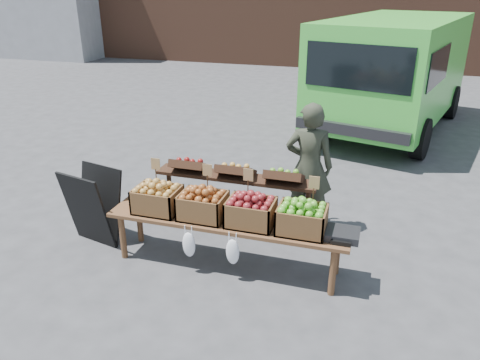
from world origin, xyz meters
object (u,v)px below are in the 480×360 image
(crate_russet_pears, at_px, (203,206))
(crate_red_apples, at_px, (251,213))
(delivery_van, at_px, (393,75))
(vendor, at_px, (309,167))
(weighing_scale, at_px, (343,234))
(back_table, at_px, (236,197))
(crate_green_apples, at_px, (302,220))
(display_bench, at_px, (227,243))
(chalkboard_sign, at_px, (93,206))
(crate_golden_apples, at_px, (157,200))

(crate_russet_pears, xyz_separation_m, crate_red_apples, (0.55, 0.00, 0.00))
(delivery_van, height_order, crate_red_apples, delivery_van)
(crate_red_apples, bearing_deg, crate_russet_pears, 180.00)
(vendor, distance_m, crate_russet_pears, 1.56)
(delivery_van, distance_m, weighing_scale, 6.18)
(back_table, relative_size, crate_red_apples, 4.20)
(delivery_van, xyz_separation_m, crate_red_apples, (-1.37, -6.15, -0.45))
(crate_green_apples, bearing_deg, back_table, 142.80)
(delivery_van, xyz_separation_m, display_bench, (-1.64, -6.15, -0.87))
(chalkboard_sign, xyz_separation_m, weighing_scale, (2.96, -0.03, 0.13))
(back_table, xyz_separation_m, weighing_scale, (1.37, -0.72, 0.09))
(vendor, height_order, crate_russet_pears, vendor)
(crate_red_apples, bearing_deg, delivery_van, 77.45)
(crate_green_apples, bearing_deg, delivery_van, 82.42)
(vendor, xyz_separation_m, display_bench, (-0.69, -1.22, -0.54))
(crate_golden_apples, relative_size, crate_red_apples, 1.00)
(display_bench, xyz_separation_m, crate_green_apples, (0.83, 0.00, 0.42))
(delivery_van, bearing_deg, crate_golden_apples, -97.19)
(vendor, distance_m, crate_golden_apples, 1.95)
(display_bench, distance_m, crate_golden_apples, 0.93)
(vendor, bearing_deg, delivery_van, -105.84)
(vendor, height_order, crate_red_apples, vendor)
(crate_russet_pears, bearing_deg, crate_golden_apples, 180.00)
(display_bench, bearing_deg, crate_golden_apples, 180.00)
(delivery_van, relative_size, crate_golden_apples, 10.33)
(crate_green_apples, bearing_deg, display_bench, 180.00)
(crate_golden_apples, bearing_deg, chalkboard_sign, 178.14)
(crate_golden_apples, bearing_deg, delivery_van, 68.13)
(delivery_van, distance_m, crate_russet_pears, 6.45)
(crate_golden_apples, xyz_separation_m, crate_red_apples, (1.10, 0.00, 0.00))
(crate_russet_pears, xyz_separation_m, crate_green_apples, (1.10, 0.00, 0.00))
(vendor, distance_m, crate_green_apples, 1.23)
(crate_golden_apples, height_order, crate_russet_pears, same)
(back_table, height_order, crate_red_apples, back_table)
(display_bench, height_order, crate_russet_pears, crate_russet_pears)
(back_table, distance_m, crate_red_apples, 0.84)
(vendor, relative_size, display_bench, 0.61)
(display_bench, distance_m, crate_green_apples, 0.93)
(display_bench, height_order, crate_red_apples, crate_red_apples)
(chalkboard_sign, distance_m, crate_golden_apples, 0.92)
(crate_russet_pears, bearing_deg, back_table, 78.12)
(delivery_van, xyz_separation_m, back_table, (-1.77, -5.43, -0.64))
(vendor, distance_m, chalkboard_sign, 2.70)
(delivery_van, bearing_deg, crate_green_apples, -82.90)
(chalkboard_sign, height_order, back_table, back_table)
(display_bench, distance_m, crate_red_apples, 0.51)
(display_bench, bearing_deg, chalkboard_sign, 179.04)
(crate_red_apples, bearing_deg, display_bench, 180.00)
(crate_green_apples, bearing_deg, crate_russet_pears, 180.00)
(back_table, height_order, crate_golden_apples, back_table)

